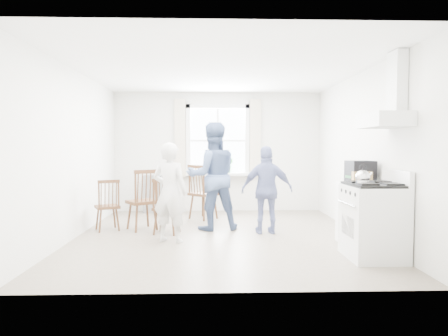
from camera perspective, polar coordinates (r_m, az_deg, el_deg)
room_shell at (r=6.28m, az=-0.56°, el=2.03°), size 4.62×5.12×2.64m
window_assembly at (r=8.73m, az=-0.89°, el=3.37°), size 1.88×0.24×1.70m
range_hood at (r=5.42m, az=22.45°, el=8.00°), size 0.45×0.76×0.94m
shelf_unit at (r=8.76m, az=-10.09°, el=-3.64°), size 0.40×0.30×0.80m
gas_stove at (r=5.41m, az=20.58°, el=-7.00°), size 0.68×0.76×1.12m
kettle at (r=5.19m, az=19.19°, el=-1.26°), size 0.18×0.18×0.25m
low_cabinet at (r=6.09m, az=18.67°, el=-6.20°), size 0.50×0.55×0.90m
stereo_stack at (r=6.04m, az=18.89°, el=-0.49°), size 0.38×0.35×0.31m
cardboard_box at (r=5.90m, az=19.02°, el=-1.28°), size 0.27×0.20×0.17m
windsor_chair_a at (r=6.83m, az=-11.28°, el=-3.54°), size 0.60×0.60×1.04m
windsor_chair_b at (r=6.47m, az=-8.46°, el=-4.59°), size 0.45×0.45×0.91m
windsor_chair_c at (r=6.94m, az=-16.21°, el=-4.34°), size 0.49×0.48×0.88m
person_left at (r=5.95m, az=-7.73°, el=-3.47°), size 0.69×0.69×1.48m
person_mid at (r=6.78m, az=-1.66°, el=-1.18°), size 1.05×1.05×1.82m
person_right at (r=6.52m, az=6.17°, el=-3.13°), size 0.86×0.86×1.43m
potted_plant at (r=8.66m, az=0.72°, el=0.40°), size 0.24×0.24×0.33m
windsor_chair_d at (r=7.74m, az=-3.58°, el=-2.57°), size 0.63×0.63×1.08m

